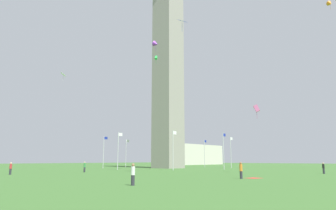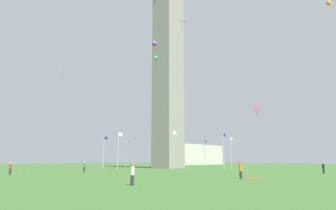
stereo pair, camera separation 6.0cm
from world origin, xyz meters
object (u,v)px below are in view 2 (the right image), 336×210
Objects in this scene: distant_building at (192,155)px; kite_green_box at (156,58)px; flagpole_e at (126,152)px; flagpole_nw at (231,151)px; flagpole_sw at (173,148)px; kite_white_diamond at (63,75)px; kite_purple_delta at (156,44)px; flagpole_se at (104,150)px; person_white_shirt at (132,174)px; person_orange_shirt at (241,170)px; flagpole_n at (205,152)px; person_green_shirt at (84,167)px; kite_orange_delta at (330,3)px; flagpole_ne at (165,152)px; kite_blue_diamond at (182,21)px; picnic_blanket_near_first_person at (253,178)px; person_black_shirt at (323,168)px; flagpole_w at (224,149)px; kite_pink_box at (256,108)px; flagpole_s at (118,149)px; person_red_shirt at (10,169)px.

kite_green_box is at bearing -148.40° from distant_building.
flagpole_nw is (11.14, -26.89, 0.00)m from flagpole_e.
flagpole_sw is 26.03m from kite_white_diamond.
flagpole_se is at bearing 98.76° from kite_purple_delta.
person_white_shirt is 0.98× the size of kite_green_box.
person_orange_shirt is 0.06× the size of distant_building.
flagpole_n is 29.11m from flagpole_se.
person_green_shirt is 0.82× the size of kite_orange_delta.
kite_purple_delta is (4.75, 4.68, 5.68)m from kite_green_box.
flagpole_ne is 3.79× the size of kite_blue_diamond.
flagpole_se is 22.28m from flagpole_sw.
picnic_blanket_near_first_person is at bearing -117.40° from kite_purple_delta.
person_orange_shirt is 18.88m from person_black_shirt.
kite_green_box is at bearing 174.22° from flagpole_nw.
flagpole_w is at bearing 107.71° from kite_orange_delta.
flagpole_ne is at bearing 59.85° from kite_pink_box.
kite_blue_diamond is (-22.98, -38.81, 18.47)m from flagpole_e.
flagpole_nw is at bearing -22.50° from flagpole_s.
person_black_shirt is 32.51m from person_white_shirt.
kite_purple_delta is 0.09× the size of distant_building.
flagpole_n is at bearing 21.48° from person_green_shirt.
flagpole_e and flagpole_nw have the same top height.
person_red_shirt is 33.77m from kite_green_box.
kite_purple_delta reaches higher than flagpole_ne.
person_black_shirt is 36.38m from kite_green_box.
person_red_shirt is at bearing 168.72° from flagpole_sw.
distant_building is at bearing 38.82° from person_green_shirt.
flagpole_ne reaches higher than person_green_shirt.
distant_building reaches higher than person_white_shirt.
distant_building is (74.02, 54.17, -18.52)m from kite_blue_diamond.
flagpole_w is 3.74× the size of kite_orange_delta.
flagpole_sw is 35.34m from person_white_shirt.
flagpole_ne is 1.00× the size of flagpole_sw.
kite_white_diamond is at bearing 157.57° from kite_purple_delta.
flagpole_s reaches higher than person_white_shirt.
person_green_shirt is at bearing 9.27° from person_white_shirt.
flagpole_n is 12.06m from flagpole_nw.
person_green_shirt is at bearing 162.86° from flagpole_sw.
person_green_shirt is at bearing 96.46° from picnic_blanket_near_first_person.
kite_pink_box reaches higher than picnic_blanket_near_first_person.
kite_orange_delta is 45.51m from picnic_blanket_near_first_person.
person_red_shirt is (-23.31, -5.57, -3.43)m from flagpole_s.
person_black_shirt is at bearing -78.71° from kite_green_box.
flagpole_s reaches higher than person_green_shirt.
picnic_blanket_near_first_person is (-24.47, -18.41, -4.25)m from flagpole_w.
flagpole_w is 4.66× the size of person_red_shirt.
distant_building is (63.44, 60.50, -5.73)m from kite_pink_box.
kite_pink_box is (14.06, 4.34, 9.04)m from person_orange_shirt.
flagpole_sw is 3.02× the size of kite_purple_delta.
kite_purple_delta is at bearing 62.60° from picnic_blanket_near_first_person.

